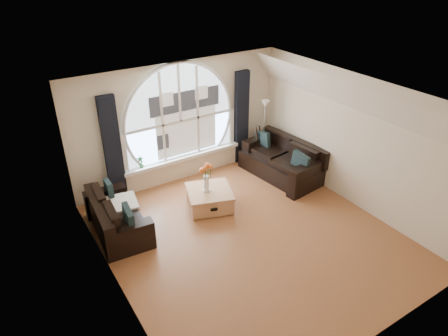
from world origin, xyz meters
TOP-DOWN VIEW (x-y plane):
  - ground at (0.00, 0.00)m, footprint 5.00×5.50m
  - ceiling at (0.00, 0.00)m, footprint 5.00×5.50m
  - wall_back at (0.00, 2.75)m, footprint 5.00×0.01m
  - wall_front at (0.00, -2.75)m, footprint 5.00×0.01m
  - wall_left at (-2.50, 0.00)m, footprint 0.01×5.50m
  - wall_right at (2.50, 0.00)m, footprint 0.01×5.50m
  - attic_slope at (2.20, 0.00)m, footprint 0.92×5.50m
  - arched_window at (0.00, 2.72)m, footprint 2.60×0.06m
  - window_sill at (0.00, 2.65)m, footprint 2.90×0.22m
  - window_frame at (0.00, 2.69)m, footprint 2.76×0.08m
  - neighbor_house at (0.15, 2.71)m, footprint 1.70×0.02m
  - curtain_left at (-1.60, 2.63)m, footprint 0.35×0.12m
  - curtain_right at (1.60, 2.63)m, footprint 0.35×0.12m
  - sofa_left at (-2.01, 1.47)m, footprint 0.94×1.70m
  - sofa_right at (1.96, 1.48)m, footprint 1.20×2.05m
  - coffee_chest at (-0.13, 1.25)m, footprint 1.13×1.13m
  - throw_blanket at (-1.85, 1.60)m, footprint 0.63×0.63m
  - vase_flowers at (-0.18, 1.28)m, footprint 0.24×0.24m
  - floor_lamp at (2.05, 2.30)m, footprint 0.24×0.24m
  - guitar at (1.80, 2.28)m, footprint 0.40×0.31m
  - potted_plant at (-1.04, 2.65)m, footprint 0.16×0.13m

SIDE VIEW (x-z plane):
  - ground at x=0.00m, z-range -0.01..0.01m
  - coffee_chest at x=-0.13m, z-range 0.00..0.44m
  - sofa_left at x=-2.01m, z-range 0.04..0.76m
  - sofa_right at x=1.96m, z-range -0.03..0.83m
  - throw_blanket at x=-1.85m, z-range 0.45..0.55m
  - window_sill at x=0.00m, z-range 0.47..0.55m
  - guitar at x=1.80m, z-range 0.00..1.06m
  - potted_plant at x=-1.04m, z-range 0.55..0.81m
  - vase_flowers at x=-0.18m, z-range 0.44..1.14m
  - floor_lamp at x=2.05m, z-range 0.00..1.60m
  - curtain_left at x=-1.60m, z-range 0.00..2.30m
  - curtain_right at x=1.60m, z-range 0.00..2.30m
  - wall_back at x=0.00m, z-range 0.00..2.70m
  - wall_front at x=0.00m, z-range 0.00..2.70m
  - wall_left at x=-2.50m, z-range 0.00..2.70m
  - wall_right at x=2.50m, z-range 0.00..2.70m
  - neighbor_house at x=0.15m, z-range 0.75..2.25m
  - arched_window at x=0.00m, z-range 0.55..2.70m
  - window_frame at x=0.00m, z-range 0.55..2.70m
  - attic_slope at x=2.20m, z-range 1.99..2.71m
  - ceiling at x=0.00m, z-range 2.70..2.71m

